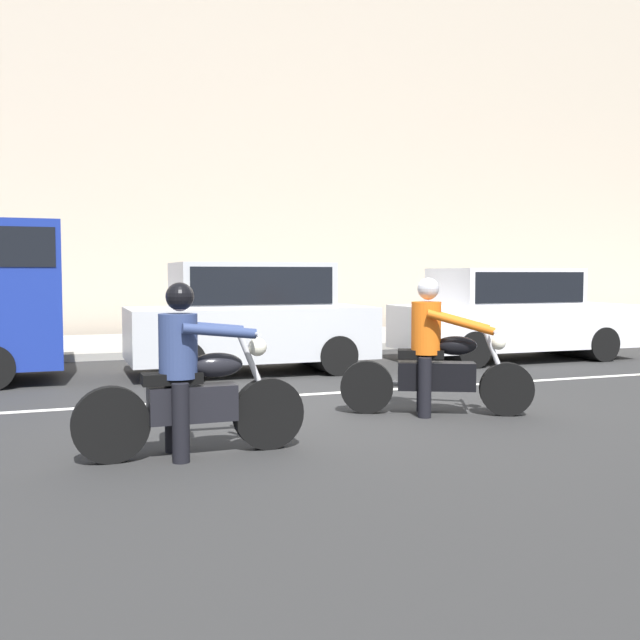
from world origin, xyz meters
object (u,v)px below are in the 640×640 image
(motorcycle_with_rider_denim_blue, at_px, (191,385))
(street_sign_post, at_px, (21,271))
(parked_hatchback_silver, at_px, (251,316))
(motorcycle_with_rider_orange_stripe, at_px, (435,359))
(parked_sedan_white, at_px, (510,313))

(motorcycle_with_rider_denim_blue, bearing_deg, street_sign_post, 101.12)
(parked_hatchback_silver, distance_m, street_sign_post, 5.23)
(motorcycle_with_rider_orange_stripe, relative_size, parked_hatchback_silver, 0.52)
(parked_sedan_white, bearing_deg, motorcycle_with_rider_orange_stripe, -132.98)
(motorcycle_with_rider_denim_blue, height_order, parked_sedan_white, parked_sedan_white)
(parked_sedan_white, distance_m, street_sign_post, 9.40)
(street_sign_post, bearing_deg, motorcycle_with_rider_orange_stripe, -59.08)
(motorcycle_with_rider_orange_stripe, relative_size, parked_sedan_white, 0.46)
(parked_sedan_white, relative_size, parked_hatchback_silver, 1.14)
(parked_hatchback_silver, bearing_deg, street_sign_post, 134.13)
(parked_sedan_white, xyz_separation_m, street_sign_post, (-8.63, 3.65, 0.79))
(motorcycle_with_rider_denim_blue, distance_m, parked_sedan_white, 8.61)
(motorcycle_with_rider_orange_stripe, bearing_deg, motorcycle_with_rider_denim_blue, -162.55)
(parked_hatchback_silver, xyz_separation_m, street_sign_post, (-3.60, 3.71, 0.74))
(parked_sedan_white, height_order, parked_hatchback_silver, parked_hatchback_silver)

